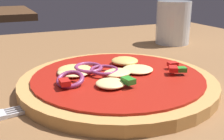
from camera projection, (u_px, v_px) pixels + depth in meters
dining_table at (89, 94)px, 0.41m from camera, size 1.12×0.94×0.03m
pizza at (116, 80)px, 0.39m from camera, size 0.28×0.28×0.03m
beer_glass at (173, 24)px, 0.66m from camera, size 0.08×0.08×0.10m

